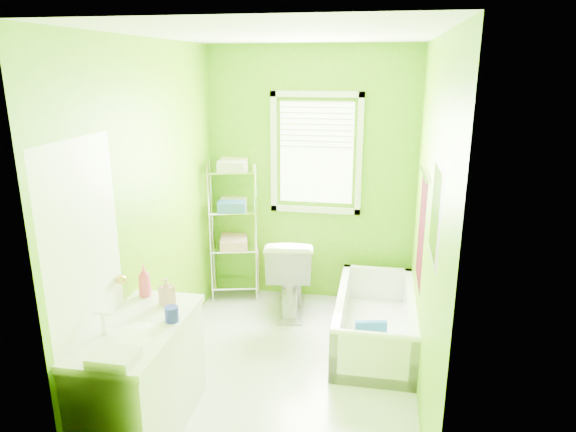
% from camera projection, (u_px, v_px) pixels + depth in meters
% --- Properties ---
extents(ground, '(2.90, 2.90, 0.00)m').
position_uv_depth(ground, '(285.00, 368.00, 4.22)').
color(ground, silver).
rests_on(ground, ground).
extents(room_envelope, '(2.14, 2.94, 2.62)m').
position_uv_depth(room_envelope, '(284.00, 185.00, 3.79)').
color(room_envelope, '#5EA007').
rests_on(room_envelope, ground).
extents(window, '(0.92, 0.05, 1.22)m').
position_uv_depth(window, '(316.00, 147.00, 5.10)').
color(window, white).
rests_on(window, ground).
extents(door, '(0.09, 0.80, 2.00)m').
position_uv_depth(door, '(90.00, 300.00, 3.18)').
color(door, white).
rests_on(door, ground).
extents(right_wall_decor, '(0.04, 1.48, 1.17)m').
position_uv_depth(right_wall_decor, '(426.00, 223.00, 3.65)').
color(right_wall_decor, '#41070D').
rests_on(right_wall_decor, ground).
extents(bathtub, '(0.68, 1.45, 0.47)m').
position_uv_depth(bathtub, '(374.00, 328.00, 4.56)').
color(bathtub, white).
rests_on(bathtub, ground).
extents(toilet, '(0.55, 0.85, 0.81)m').
position_uv_depth(toilet, '(290.00, 273.00, 5.11)').
color(toilet, white).
rests_on(toilet, ground).
extents(vanity, '(0.54, 1.05, 1.02)m').
position_uv_depth(vanity, '(141.00, 376.00, 3.39)').
color(vanity, silver).
rests_on(vanity, ground).
extents(wire_shelf_unit, '(0.55, 0.45, 1.49)m').
position_uv_depth(wire_shelf_unit, '(235.00, 215.00, 5.32)').
color(wire_shelf_unit, silver).
rests_on(wire_shelf_unit, ground).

